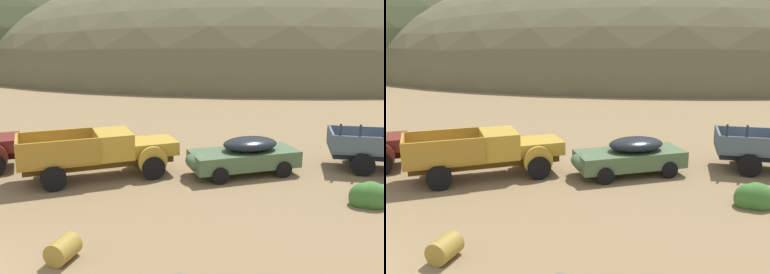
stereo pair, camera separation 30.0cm
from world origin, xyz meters
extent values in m
ellipsoid|color=brown|center=(27.43, 55.32, 0.00)|extent=(93.59, 56.34, 30.21)
cube|color=#B7B2A8|center=(-0.43, 9.83, 1.09)|extent=(0.43, 1.23, 0.44)
cube|color=#593D12|center=(3.29, 7.97, 0.66)|extent=(6.05, 2.50, 0.36)
cube|color=#B28928|center=(5.43, 8.56, 1.11)|extent=(2.27, 2.09, 0.55)
cube|color=#B7B2A8|center=(6.29, 8.80, 1.09)|extent=(0.38, 1.11, 0.44)
cylinder|color=#B28928|center=(5.45, 7.55, 0.76)|extent=(1.20, 0.49, 1.20)
cylinder|color=#B28928|center=(4.93, 9.43, 0.76)|extent=(1.20, 0.49, 1.20)
cube|color=#B28928|center=(3.84, 8.12, 1.36)|extent=(1.85, 2.19, 1.05)
cube|color=black|center=(4.45, 8.29, 1.57)|extent=(0.48, 1.56, 0.59)
cube|color=#A47826|center=(1.71, 7.53, 0.90)|extent=(3.46, 2.71, 0.12)
cube|color=#A47826|center=(1.97, 6.58, 1.43)|extent=(2.96, 0.91, 0.95)
cube|color=#A47826|center=(1.44, 8.48, 1.43)|extent=(2.96, 0.91, 0.95)
cube|color=#A47826|center=(0.30, 7.14, 1.43)|extent=(0.62, 1.92, 0.95)
cylinder|color=black|center=(5.46, 7.51, 0.48)|extent=(1.00, 0.53, 0.96)
cylinder|color=black|center=(4.91, 9.48, 0.48)|extent=(1.00, 0.53, 0.96)
cylinder|color=black|center=(1.73, 6.47, 0.48)|extent=(1.00, 0.53, 0.96)
cylinder|color=black|center=(1.19, 8.45, 0.48)|extent=(1.00, 0.53, 0.96)
cube|color=#47603D|center=(9.24, 7.89, 0.68)|extent=(4.76, 2.73, 0.68)
ellipsoid|color=black|center=(9.50, 7.95, 1.28)|extent=(2.62, 2.06, 0.57)
ellipsoid|color=#47603D|center=(7.27, 7.46, 0.75)|extent=(1.27, 1.63, 0.61)
cylinder|color=black|center=(7.69, 8.48, 0.34)|extent=(0.71, 0.34, 0.68)
cylinder|color=black|center=(8.08, 6.71, 0.34)|extent=(0.71, 0.34, 0.68)
cylinder|color=black|center=(10.40, 9.08, 0.34)|extent=(0.71, 0.34, 0.68)
cylinder|color=black|center=(10.79, 7.30, 0.34)|extent=(0.71, 0.34, 0.68)
cube|color=#4D5B67|center=(14.67, 8.20, 0.90)|extent=(3.57, 2.85, 0.12)
cube|color=#4D5B67|center=(14.38, 7.21, 1.31)|extent=(3.02, 0.97, 0.70)
cube|color=#4D5B67|center=(14.96, 9.19, 1.31)|extent=(3.02, 0.97, 0.70)
cube|color=#4D5B67|center=(13.23, 8.62, 1.31)|extent=(0.67, 2.01, 0.70)
cube|color=#262D39|center=(13.18, 7.56, 1.91)|extent=(0.10, 0.10, 0.50)
cube|color=#262D39|center=(13.93, 7.34, 1.91)|extent=(0.10, 0.10, 0.50)
cylinder|color=black|center=(14.12, 7.24, 0.48)|extent=(1.00, 0.54, 0.96)
cylinder|color=black|center=(14.72, 9.31, 0.48)|extent=(1.00, 0.54, 0.96)
cylinder|color=olive|center=(3.11, 1.18, 0.32)|extent=(0.93, 1.05, 0.64)
ellipsoid|color=#3D702D|center=(13.02, 4.14, 0.30)|extent=(1.09, 0.98, 1.08)
ellipsoid|color=#3D702D|center=(12.69, 4.21, 0.28)|extent=(0.94, 0.84, 1.02)
ellipsoid|color=#3D702D|center=(13.03, 4.35, 0.28)|extent=(1.01, 0.90, 1.02)
ellipsoid|color=#4C8438|center=(3.03, 11.13, 0.21)|extent=(0.91, 0.82, 0.77)
ellipsoid|color=#4C8438|center=(2.99, 10.93, 0.22)|extent=(0.85, 0.76, 0.79)
ellipsoid|color=#4C8438|center=(3.27, 10.98, 0.19)|extent=(0.83, 0.75, 0.68)
camera|label=1|loc=(5.61, -9.68, 5.98)|focal=41.55mm
camera|label=2|loc=(5.91, -9.70, 5.98)|focal=41.55mm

